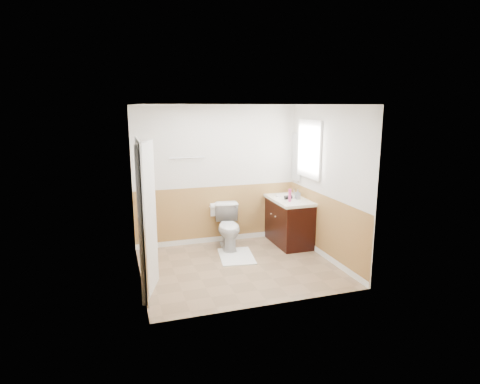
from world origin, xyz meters
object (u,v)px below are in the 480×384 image
object	(u,v)px
toilet	(229,227)
soap_dispenser	(298,194)
bath_mat	(236,256)
vanity_cabinet	(288,222)
lotion_bottle	(290,195)

from	to	relation	value
toilet	soap_dispenser	xyz separation A→B (m)	(1.24, -0.18, 0.55)
bath_mat	vanity_cabinet	size ratio (longest dim) A/B	0.73
lotion_bottle	soap_dispenser	xyz separation A→B (m)	(0.22, 0.14, -0.02)
bath_mat	soap_dispenser	bearing A→B (deg)	12.87
bath_mat	vanity_cabinet	bearing A→B (deg)	19.47
bath_mat	soap_dispenser	size ratio (longest dim) A/B	4.64
soap_dispenser	vanity_cabinet	bearing A→B (deg)	136.78
vanity_cabinet	lotion_bottle	distance (m)	0.62
lotion_bottle	vanity_cabinet	bearing A→B (deg)	68.33
vanity_cabinet	lotion_bottle	bearing A→B (deg)	-111.67
toilet	vanity_cabinet	bearing A→B (deg)	5.19
toilet	lotion_bottle	distance (m)	1.21
vanity_cabinet	soap_dispenser	xyz separation A→B (m)	(0.12, -0.11, 0.54)
bath_mat	lotion_bottle	bearing A→B (deg)	8.06
toilet	lotion_bottle	bearing A→B (deg)	-8.72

